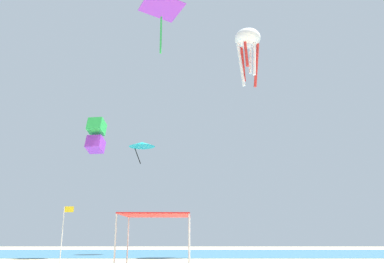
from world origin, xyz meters
name	(u,v)px	position (x,y,z in m)	size (l,w,h in m)	color
ocean_strip	(208,253)	(0.00, 25.42, 0.01)	(110.00, 22.16, 0.03)	teal
canopy_tent	(156,217)	(-3.34, 1.50, 2.47)	(3.13, 3.32, 2.60)	#B2B2B7
banner_flag	(64,229)	(-9.49, 7.46, 2.07)	(0.61, 0.06, 3.42)	silver
kite_delta_teal	(142,144)	(-6.89, 22.15, 10.88)	(3.71, 3.71, 2.12)	teal
kite_diamond_purple	(162,9)	(-3.96, 8.44, 17.90)	(3.73, 3.73, 3.99)	purple
kite_box_green	(96,136)	(-9.91, 15.13, 9.98)	(1.50, 1.73, 3.03)	green
kite_octopus_white	(248,41)	(3.75, 17.19, 20.05)	(3.31, 3.31, 5.96)	white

